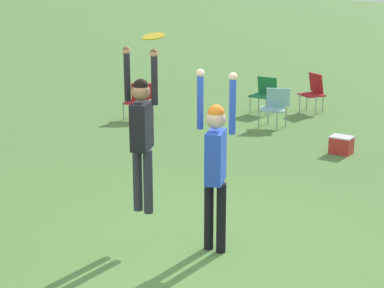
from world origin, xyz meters
name	(u,v)px	position (x,y,z in m)	size (l,w,h in m)	color
ground_plane	(190,252)	(0.00, 0.00, 0.00)	(120.00, 120.00, 0.00)	#56843D
person_jumping	(142,128)	(-0.65, -0.10, 1.55)	(0.52, 0.42, 2.09)	#2D2D38
person_defending	(216,157)	(0.23, 0.23, 1.23)	(0.56, 0.45, 2.29)	black
frisbee	(154,36)	(-0.43, -0.11, 2.68)	(0.27, 0.27, 0.07)	yellow
camping_chair_1	(275,105)	(-2.11, 6.50, 0.50)	(0.70, 0.76, 0.86)	gray
camping_chair_2	(314,90)	(-2.01, 8.41, 0.54)	(0.69, 0.76, 0.94)	gray
camping_chair_3	(139,98)	(-5.10, 5.40, 0.50)	(0.69, 0.76, 0.83)	gray
camping_chair_4	(265,92)	(-2.96, 7.63, 0.52)	(0.52, 0.55, 0.87)	gray
cooler_box	(341,145)	(-0.07, 5.29, 0.17)	(0.41, 0.32, 0.34)	red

